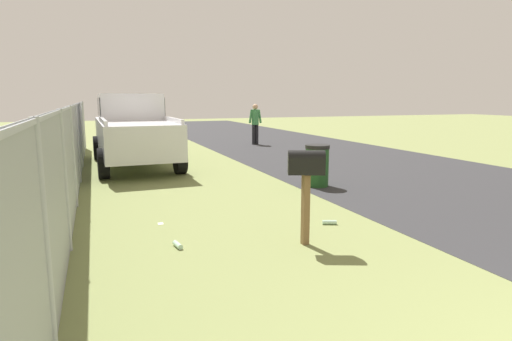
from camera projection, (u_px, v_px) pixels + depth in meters
road_asphalt at (494, 195)px, 8.72m from camera, size 60.00×6.82×0.01m
mailbox at (306, 170)px, 5.65m from camera, size 0.37×0.52×1.29m
pickup_truck at (133, 128)px, 12.51m from camera, size 5.51×2.26×2.09m
trash_bin at (317, 165)px, 9.58m from camera, size 0.55×0.55×0.94m
pedestrian at (255, 121)px, 18.12m from camera, size 0.30×0.57×1.71m
fence_section at (75, 146)px, 8.78m from camera, size 17.14×0.07×1.84m
litter_bottle_far_scatter at (178, 245)px, 5.69m from camera, size 0.23×0.10×0.07m
litter_bottle_midfield_a at (329, 222)px, 6.72m from camera, size 0.15×0.23×0.07m
litter_wrapper_by_mailbox at (161, 224)px, 6.76m from camera, size 0.12×0.09×0.01m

